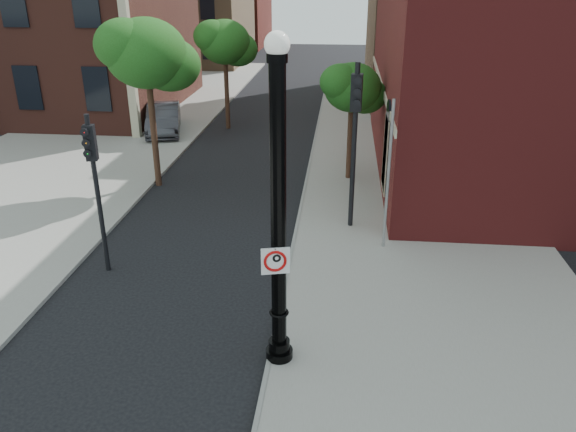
# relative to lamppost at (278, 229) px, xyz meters

# --- Properties ---
(ground) EXTENTS (120.00, 120.00, 0.00)m
(ground) POSITION_rel_lamppost_xyz_m (-2.26, 0.11, -3.18)
(ground) COLOR black
(ground) RESTS_ON ground
(sidewalk_right) EXTENTS (8.00, 60.00, 0.12)m
(sidewalk_right) POSITION_rel_lamppost_xyz_m (3.74, 10.11, -3.12)
(sidewalk_right) COLOR gray
(sidewalk_right) RESTS_ON ground
(sidewalk_left) EXTENTS (10.00, 50.00, 0.12)m
(sidewalk_left) POSITION_rel_lamppost_xyz_m (-11.26, 18.11, -3.12)
(sidewalk_left) COLOR gray
(sidewalk_left) RESTS_ON ground
(curb_edge) EXTENTS (0.10, 60.00, 0.14)m
(curb_edge) POSITION_rel_lamppost_xyz_m (-0.21, 10.11, -3.11)
(curb_edge) COLOR gray
(curb_edge) RESTS_ON ground
(bg_building_red) EXTENTS (12.00, 12.00, 10.00)m
(bg_building_red) POSITION_rel_lamppost_xyz_m (-14.26, 58.11, 1.82)
(bg_building_red) COLOR maroon
(bg_building_red) RESTS_ON ground
(lamppost) EXTENTS (0.58, 0.58, 6.89)m
(lamppost) POSITION_rel_lamppost_xyz_m (0.00, 0.00, 0.00)
(lamppost) COLOR black
(lamppost) RESTS_ON ground
(no_parking_sign) EXTENTS (0.57, 0.17, 0.58)m
(no_parking_sign) POSITION_rel_lamppost_xyz_m (-0.04, -0.17, -0.62)
(no_parking_sign) COLOR white
(no_parking_sign) RESTS_ON ground
(parked_car) EXTENTS (2.78, 4.95, 1.55)m
(parked_car) POSITION_rel_lamppost_xyz_m (-8.21, 18.32, -2.41)
(parked_car) COLOR #2F2F34
(parked_car) RESTS_ON ground
(traffic_signal_left) EXTENTS (0.33, 0.39, 4.49)m
(traffic_signal_left) POSITION_rel_lamppost_xyz_m (-5.33, 3.59, -0.15)
(traffic_signal_left) COLOR black
(traffic_signal_left) RESTS_ON ground
(traffic_signal_right) EXTENTS (0.37, 0.45, 5.38)m
(traffic_signal_right) POSITION_rel_lamppost_xyz_m (1.55, 7.14, 0.44)
(traffic_signal_right) COLOR black
(traffic_signal_right) RESTS_ON ground
(utility_pole) EXTENTS (0.09, 0.09, 4.62)m
(utility_pole) POSITION_rel_lamppost_xyz_m (2.54, 5.67, -0.87)
(utility_pole) COLOR #999999
(utility_pole) RESTS_ON ground
(street_tree_a) EXTENTS (3.54, 3.20, 6.38)m
(street_tree_a) POSITION_rel_lamppost_xyz_m (-6.02, 10.61, 1.86)
(street_tree_a) COLOR #311F13
(street_tree_a) RESTS_ON ground
(street_tree_b) EXTENTS (3.15, 2.84, 5.67)m
(street_tree_b) POSITION_rel_lamppost_xyz_m (-5.03, 19.76, 1.29)
(street_tree_b) COLOR #311F13
(street_tree_b) RESTS_ON ground
(street_tree_c) EXTENTS (2.61, 2.36, 4.70)m
(street_tree_c) POSITION_rel_lamppost_xyz_m (1.51, 11.95, 0.52)
(street_tree_c) COLOR #311F13
(street_tree_c) RESTS_ON ground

